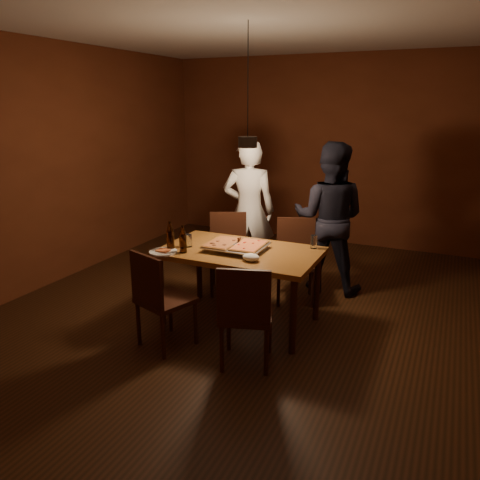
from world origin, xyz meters
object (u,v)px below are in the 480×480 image
at_px(dining_table, 240,257).
at_px(diner_dark, 329,218).
at_px(pizza_tray, 236,247).
at_px(beer_bottle_a, 170,236).
at_px(chair_near_right, 245,307).
at_px(diner_white, 249,211).
at_px(beer_bottle_b, 183,239).
at_px(pendant_lamp, 248,141).
at_px(chair_far_left, 228,244).
at_px(chair_near_left, 157,292).
at_px(chair_far_right, 296,252).
at_px(plate_slice, 163,252).

bearing_deg(dining_table, diner_dark, 65.54).
xyz_separation_m(pizza_tray, beer_bottle_a, (-0.57, -0.26, 0.12)).
bearing_deg(diner_dark, chair_near_right, 81.35).
xyz_separation_m(dining_table, diner_white, (-0.42, 1.17, 0.18)).
xyz_separation_m(beer_bottle_a, beer_bottle_b, (0.16, -0.03, -0.01)).
bearing_deg(beer_bottle_a, pendant_lamp, 38.44).
relative_size(dining_table, chair_far_left, 2.69).
bearing_deg(pendant_lamp, chair_near_left, -113.17).
bearing_deg(beer_bottle_b, chair_far_left, 92.46).
bearing_deg(chair_far_left, diner_white, -124.49).
height_order(chair_near_left, diner_dark, diner_dark).
relative_size(beer_bottle_b, pendant_lamp, 0.24).
bearing_deg(diner_white, chair_far_left, 62.62).
xyz_separation_m(pizza_tray, diner_white, (-0.39, 1.18, 0.08)).
bearing_deg(diner_white, chair_near_right, 95.23).
relative_size(dining_table, diner_white, 0.88).
bearing_deg(beer_bottle_b, diner_white, 88.93).
xyz_separation_m(diner_white, diner_dark, (0.97, 0.04, 0.00)).
bearing_deg(beer_bottle_b, diner_dark, 56.39).
height_order(chair_near_left, beer_bottle_b, beer_bottle_b).
relative_size(chair_far_right, chair_near_left, 1.01).
distance_m(pizza_tray, plate_slice, 0.69).
height_order(dining_table, pendant_lamp, pendant_lamp).
distance_m(chair_far_right, chair_near_left, 1.74).
bearing_deg(pizza_tray, beer_bottle_a, -154.59).
relative_size(chair_near_right, diner_white, 0.31).
bearing_deg(chair_near_right, chair_far_left, 103.83).
bearing_deg(chair_far_left, diner_dark, 179.00).
xyz_separation_m(diner_dark, pendant_lamp, (-0.57, -1.01, 0.91)).
bearing_deg(pizza_tray, chair_far_left, 122.53).
height_order(chair_near_right, plate_slice, chair_near_right).
height_order(dining_table, pizza_tray, pizza_tray).
relative_size(chair_far_right, beer_bottle_b, 2.05).
bearing_deg(chair_far_right, plate_slice, 32.21).
height_order(pizza_tray, pendant_lamp, pendant_lamp).
relative_size(dining_table, beer_bottle_a, 5.38).
bearing_deg(beer_bottle_a, chair_far_left, 83.69).
distance_m(chair_near_left, chair_near_right, 0.82).
distance_m(chair_near_right, plate_slice, 1.10).
distance_m(pizza_tray, pendant_lamp, 1.01).
height_order(chair_far_right, pizza_tray, chair_far_right).
xyz_separation_m(dining_table, diner_dark, (0.55, 1.21, 0.18)).
distance_m(dining_table, chair_far_right, 0.88).
bearing_deg(chair_near_left, pizza_tray, 81.40).
bearing_deg(plate_slice, chair_near_right, -20.04).
distance_m(chair_near_left, beer_bottle_a, 0.64).
bearing_deg(chair_far_right, pizza_tray, 47.78).
bearing_deg(plate_slice, chair_far_right, 52.39).
relative_size(chair_near_left, beer_bottle_a, 1.91).
relative_size(chair_far_right, diner_dark, 0.32).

